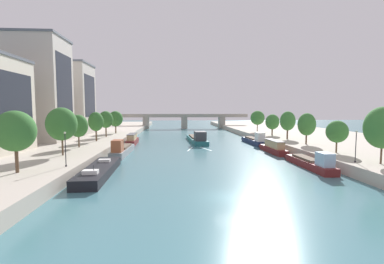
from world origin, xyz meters
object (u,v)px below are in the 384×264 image
object	(u,v)px
moored_boat_left_second	(132,140)
tree_left_past_mid	(78,126)
tree_left_third	(62,124)
tree_right_far	(258,118)
tree_right_by_lamp	(272,122)
tree_left_far	(96,122)
tree_right_second	(337,132)
tree_right_distant	(307,124)
moored_boat_left_far	(100,170)
moored_boat_right_near	(311,163)
tree_right_midway	(383,128)
tree_left_nearest	(15,131)
tree_left_end_of_row	(116,119)
lamppost_left_bank	(65,147)
lamppost_right_bank	(356,145)
bridge_far	(184,119)
barge_midriver	(197,139)
moored_boat_right_downstream	(254,140)
moored_boat_left_lone	(122,150)
moored_boat_right_lone	(273,147)
tree_right_nearest	(288,121)
tree_left_midway	(106,120)

from	to	relation	value
moored_boat_left_second	tree_left_past_mid	bearing A→B (deg)	-114.78
tree_left_third	tree_right_far	bearing A→B (deg)	43.28
tree_right_by_lamp	tree_right_far	size ratio (longest dim) A/B	0.87
tree_left_far	tree_right_second	size ratio (longest dim) A/B	1.23
tree_right_second	tree_right_distant	size ratio (longest dim) A/B	0.83
moored_boat_left_far	moored_boat_right_near	xyz separation A→B (m)	(31.08, 2.19, 0.24)
moored_boat_left_second	moored_boat_right_near	xyz separation A→B (m)	(31.44, -30.98, -0.28)
tree_right_midway	tree_right_far	world-z (taller)	tree_right_midway
tree_left_third	tree_left_nearest	bearing A→B (deg)	-92.19
tree_left_end_of_row	lamppost_left_bank	world-z (taller)	tree_left_end_of_row
lamppost_right_bank	bridge_far	size ratio (longest dim) A/B	0.07
barge_midriver	moored_boat_left_far	world-z (taller)	barge_midriver
moored_boat_right_near	moored_boat_right_downstream	distance (m)	29.24
tree_left_past_mid	tree_right_by_lamp	distance (m)	51.18
tree_right_distant	tree_right_far	world-z (taller)	tree_right_far
moored_boat_right_downstream	tree_left_past_mid	xyz separation A→B (m)	(-39.27, -15.06, 4.81)
lamppost_right_bank	moored_boat_right_near	bearing A→B (deg)	135.93
barge_midriver	moored_boat_left_far	size ratio (longest dim) A/B	1.28
moored_boat_left_lone	tree_left_past_mid	xyz separation A→B (m)	(-8.13, -0.51, 4.79)
tree_left_end_of_row	tree_right_distant	xyz separation A→B (m)	(45.61, -30.08, -0.26)
moored_boat_right_lone	tree_right_by_lamp	bearing A→B (deg)	70.22
moored_boat_right_near	tree_right_far	xyz separation A→B (m)	(6.57, 47.41, 5.37)
tree_left_far	lamppost_right_bank	size ratio (longest dim) A/B	1.53
tree_right_nearest	lamppost_right_bank	world-z (taller)	tree_right_nearest
tree_left_third	tree_right_midway	xyz separation A→B (m)	(45.50, -10.20, -0.11)
moored_boat_right_near	tree_right_by_lamp	xyz separation A→B (m)	(7.20, 35.76, 4.57)
moored_boat_left_second	lamppost_left_bank	bearing A→B (deg)	-95.38
moored_boat_left_far	lamppost_left_bank	distance (m)	5.42
tree_right_nearest	tree_right_midway	bearing A→B (deg)	-91.09
moored_boat_left_second	tree_right_nearest	size ratio (longest dim) A/B	1.72
tree_right_by_lamp	lamppost_left_bank	size ratio (longest dim) A/B	1.33
moored_boat_left_lone	bridge_far	xyz separation A→B (m)	(15.53, 74.31, 3.34)
tree_right_second	tree_right_distant	bearing A→B (deg)	87.91
moored_boat_right_lone	tree_left_third	bearing A→B (deg)	-165.06
moored_boat_left_second	moored_boat_right_downstream	size ratio (longest dim) A/B	0.83
moored_boat_left_far	tree_left_midway	distance (m)	37.58
tree_left_nearest	moored_boat_left_lone	bearing A→B (deg)	69.84
moored_boat_left_far	tree_left_third	xyz separation A→B (m)	(-7.56, 7.02, 6.02)
moored_boat_left_far	tree_left_nearest	xyz separation A→B (m)	(-8.01, -4.98, 5.84)
moored_boat_right_lone	moored_boat_left_lone	bearing A→B (deg)	-179.28
moored_boat_right_lone	moored_boat_right_near	bearing A→B (deg)	-89.08
tree_left_midway	tree_right_by_lamp	world-z (taller)	tree_left_midway
tree_right_distant	tree_left_far	bearing A→B (deg)	169.13
tree_left_far	tree_right_distant	bearing A→B (deg)	-10.87
tree_right_far	bridge_far	size ratio (longest dim) A/B	0.12
moored_boat_right_near	tree_left_third	xyz separation A→B (m)	(-38.63, 4.83, 5.77)
moored_boat_right_downstream	tree_right_midway	distance (m)	35.70
tree_left_past_mid	bridge_far	world-z (taller)	tree_left_past_mid
barge_midriver	tree_right_midway	bearing A→B (deg)	-61.91
tree_left_nearest	tree_left_end_of_row	distance (m)	52.79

